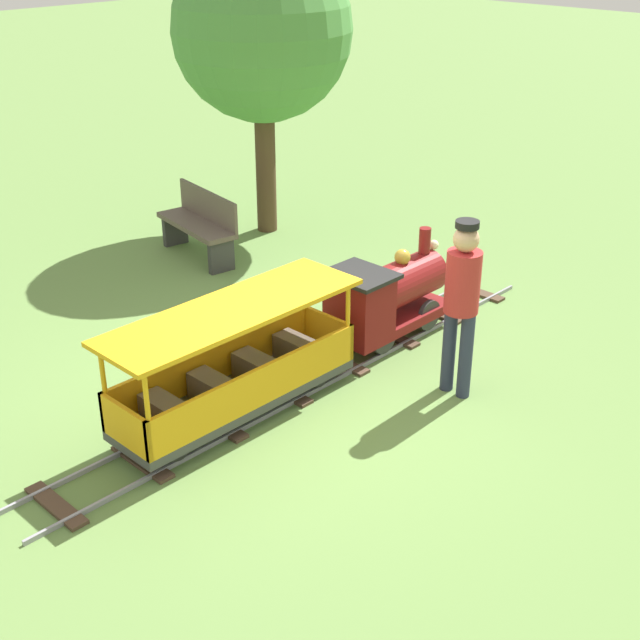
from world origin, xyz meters
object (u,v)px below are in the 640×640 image
Objects in this scene: park_bench at (200,225)px; oak_tree_near at (262,31)px; locomotive at (386,296)px; conductor_person at (462,295)px; passenger_car at (236,372)px.

park_bench is 2.47m from oak_tree_near.
oak_tree_near is at bearing 156.82° from locomotive.
conductor_person is (1.11, -0.34, 0.47)m from locomotive.
locomotive is 3.10m from park_bench.
locomotive is at bearing 162.75° from conductor_person.
locomotive reaches higher than park_bench.
locomotive is at bearing 90.00° from passenger_car.
conductor_person is at bearing -6.71° from park_bench.
park_bench is at bearing -83.92° from oak_tree_near.
conductor_person is at bearing -21.71° from oak_tree_near.
locomotive is 0.61× the size of passenger_car.
passenger_car is at bearing -90.00° from locomotive.
passenger_car is (0.00, -1.95, -0.06)m from locomotive.
park_bench is 0.37× the size of oak_tree_near.
park_bench is at bearing 173.29° from conductor_person.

